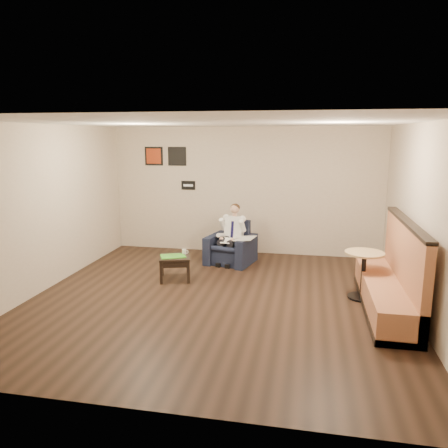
% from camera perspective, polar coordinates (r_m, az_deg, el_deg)
% --- Properties ---
extents(ground, '(6.00, 6.00, 0.00)m').
position_cam_1_polar(ground, '(7.19, -0.88, -9.79)').
color(ground, black).
rests_on(ground, ground).
extents(wall_back, '(6.00, 0.02, 2.80)m').
position_cam_1_polar(wall_back, '(9.73, 2.76, 4.33)').
color(wall_back, beige).
rests_on(wall_back, ground).
extents(wall_front, '(6.00, 0.02, 2.80)m').
position_cam_1_polar(wall_front, '(4.00, -9.91, -6.23)').
color(wall_front, beige).
rests_on(wall_front, ground).
extents(wall_left, '(0.02, 6.00, 2.80)m').
position_cam_1_polar(wall_left, '(7.98, -22.51, 1.90)').
color(wall_left, beige).
rests_on(wall_left, ground).
extents(wall_right, '(0.02, 6.00, 2.80)m').
position_cam_1_polar(wall_right, '(6.85, 24.43, 0.30)').
color(wall_right, beige).
rests_on(wall_right, ground).
extents(ceiling, '(6.00, 6.00, 0.02)m').
position_cam_1_polar(ceiling, '(6.70, -0.96, 13.13)').
color(ceiling, white).
rests_on(ceiling, wall_back).
extents(seating_sign, '(0.32, 0.02, 0.20)m').
position_cam_1_polar(seating_sign, '(9.97, -4.69, 5.06)').
color(seating_sign, black).
rests_on(seating_sign, wall_back).
extents(art_print_left, '(0.42, 0.03, 0.42)m').
position_cam_1_polar(art_print_left, '(10.17, -9.14, 8.75)').
color(art_print_left, '#9E3313').
rests_on(art_print_left, wall_back).
extents(art_print_right, '(0.42, 0.03, 0.42)m').
position_cam_1_polar(art_print_right, '(9.99, -6.15, 8.78)').
color(art_print_right, black).
rests_on(art_print_right, wall_back).
extents(armchair, '(1.06, 1.06, 0.85)m').
position_cam_1_polar(armchair, '(9.04, 0.88, -2.49)').
color(armchair, black).
rests_on(armchair, ground).
extents(seated_man, '(0.73, 0.94, 1.17)m').
position_cam_1_polar(seated_man, '(8.91, 0.59, -1.66)').
color(seated_man, white).
rests_on(seated_man, armchair).
extents(lap_papers, '(0.24, 0.31, 0.01)m').
position_cam_1_polar(lap_papers, '(8.84, 0.35, -2.17)').
color(lap_papers, white).
rests_on(lap_papers, seated_man).
extents(newspaper, '(0.45, 0.52, 0.01)m').
position_cam_1_polar(newspaper, '(8.79, 2.77, -1.88)').
color(newspaper, silver).
rests_on(newspaper, armchair).
extents(side_table, '(0.68, 0.68, 0.44)m').
position_cam_1_polar(side_table, '(8.11, -6.43, -5.70)').
color(side_table, black).
rests_on(side_table, ground).
extents(green_folder, '(0.54, 0.47, 0.01)m').
position_cam_1_polar(green_folder, '(8.03, -6.68, -4.19)').
color(green_folder, green).
rests_on(green_folder, side_table).
extents(coffee_mug, '(0.10, 0.10, 0.09)m').
position_cam_1_polar(coffee_mug, '(8.15, -5.22, -3.62)').
color(coffee_mug, white).
rests_on(coffee_mug, side_table).
extents(smartphone, '(0.15, 0.09, 0.01)m').
position_cam_1_polar(smartphone, '(8.20, -6.12, -3.86)').
color(smartphone, black).
rests_on(smartphone, side_table).
extents(banquette, '(0.63, 2.66, 1.36)m').
position_cam_1_polar(banquette, '(7.03, 20.51, -5.19)').
color(banquette, '#AB6642').
rests_on(banquette, ground).
extents(cafe_table, '(0.73, 0.73, 0.78)m').
position_cam_1_polar(cafe_table, '(7.46, 17.72, -6.39)').
color(cafe_table, tan).
rests_on(cafe_table, ground).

